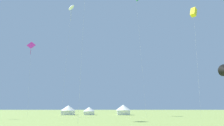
{
  "coord_description": "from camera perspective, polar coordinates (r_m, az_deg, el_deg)",
  "views": [
    {
      "loc": [
        -0.04,
        -3.47,
        2.19
      ],
      "look_at": [
        0.0,
        32.0,
        10.08
      ],
      "focal_mm": 32.17,
      "sensor_mm": 36.0,
      "label": 1
    }
  ],
  "objects": [
    {
      "name": "kite_white_parafoil",
      "position": [
        70.08,
        -11.56,
        15.12
      ],
      "size": [
        3.33,
        3.96,
        35.17
      ],
      "color": "white",
      "rests_on": "ground"
    },
    {
      "name": "kite_yellow_box",
      "position": [
        56.45,
        22.09,
        13.2
      ],
      "size": [
        2.44,
        2.84,
        27.15
      ],
      "color": "yellow",
      "rests_on": "ground"
    },
    {
      "name": "kite_magenta_diamond",
      "position": [
        56.81,
        -22.06,
        4.46
      ],
      "size": [
        2.7,
        2.57,
        19.26
      ],
      "color": "#E02DA3",
      "rests_on": "ground"
    },
    {
      "name": "festival_tent_left",
      "position": [
        64.12,
        -12.39,
        -12.8
      ],
      "size": [
        4.4,
        4.4,
        2.86
      ],
      "color": "white",
      "rests_on": "ground"
    },
    {
      "name": "festival_tent_right",
      "position": [
        63.1,
        -6.57,
        -13.26
      ],
      "size": [
        3.64,
        3.64,
        2.37
      ],
      "color": "white",
      "rests_on": "ground"
    },
    {
      "name": "festival_tent_center",
      "position": [
        62.81,
        3.19,
        -13.0
      ],
      "size": [
        4.64,
        4.64,
        3.02
      ],
      "color": "white",
      "rests_on": "ground"
    }
  ]
}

